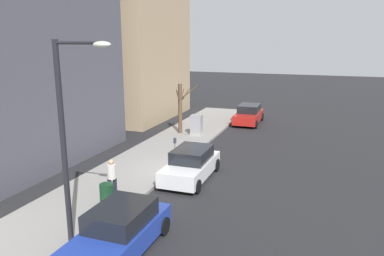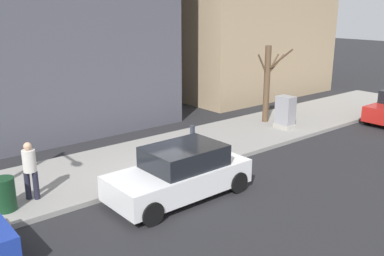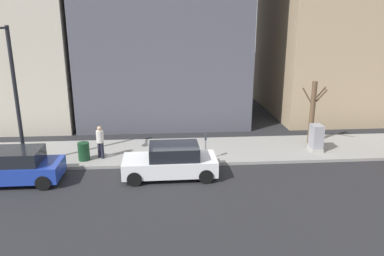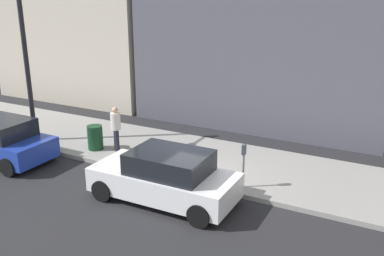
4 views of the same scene
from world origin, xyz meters
name	(u,v)px [view 2 (image 2 of 4)]	position (x,y,z in m)	size (l,w,h in m)	color
ground_plane	(168,181)	(0.00, 0.00, 0.00)	(120.00, 120.00, 0.00)	#232326
sidewalk	(135,162)	(2.00, 0.00, 0.07)	(4.00, 36.00, 0.15)	gray
parked_car_white	(180,173)	(-1.12, 0.38, 0.74)	(1.96, 4.22, 1.52)	white
parking_meter	(192,141)	(0.45, -1.36, 0.98)	(0.14, 0.10, 1.35)	slate
utility_box	(285,113)	(1.30, -7.33, 0.85)	(0.83, 0.61, 1.43)	#A8A399
bare_tree	(267,82)	(2.57, -7.54, 2.01)	(1.47, 1.40, 3.51)	brown
trash_bin	(4,194)	(0.90, 4.66, 0.60)	(0.56, 0.56, 0.90)	#14381E
pedestrian_near_meter	(30,167)	(1.14, 3.86, 1.09)	(0.36, 0.36, 1.66)	#1E1E2D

